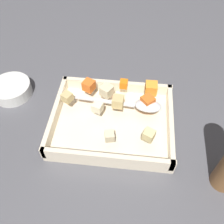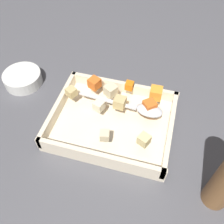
# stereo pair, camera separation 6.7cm
# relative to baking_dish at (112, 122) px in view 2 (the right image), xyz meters

# --- Properties ---
(ground_plane) EXTENTS (4.00, 4.00, 0.00)m
(ground_plane) POSITION_rel_baking_dish_xyz_m (0.00, 0.02, -0.01)
(ground_plane) COLOR #4C4C51
(baking_dish) EXTENTS (0.33, 0.26, 0.05)m
(baking_dish) POSITION_rel_baking_dish_xyz_m (0.00, 0.00, 0.00)
(baking_dish) COLOR beige
(baking_dish) RESTS_ON ground_plane
(carrot_chunk_front_center) EXTENTS (0.04, 0.04, 0.03)m
(carrot_chunk_front_center) POSITION_rel_baking_dish_xyz_m (-0.08, 0.09, 0.05)
(carrot_chunk_front_center) COLOR orange
(carrot_chunk_front_center) RESTS_ON baking_dish
(carrot_chunk_heap_top) EXTENTS (0.02, 0.02, 0.02)m
(carrot_chunk_heap_top) POSITION_rel_baking_dish_xyz_m (0.02, 0.11, 0.05)
(carrot_chunk_heap_top) COLOR orange
(carrot_chunk_heap_top) RESTS_ON baking_dish
(carrot_chunk_corner_se) EXTENTS (0.03, 0.03, 0.03)m
(carrot_chunk_corner_se) POSITION_rel_baking_dish_xyz_m (0.10, 0.09, 0.05)
(carrot_chunk_corner_se) COLOR orange
(carrot_chunk_corner_se) RESTS_ON baking_dish
(carrot_chunk_mid_left) EXTENTS (0.04, 0.04, 0.03)m
(carrot_chunk_mid_left) POSITION_rel_baking_dish_xyz_m (0.09, 0.04, 0.05)
(carrot_chunk_mid_left) COLOR orange
(carrot_chunk_mid_left) RESTS_ON baking_dish
(potato_chunk_corner_ne) EXTENTS (0.03, 0.03, 0.03)m
(potato_chunk_corner_ne) POSITION_rel_baking_dish_xyz_m (-0.13, 0.04, 0.05)
(potato_chunk_corner_ne) COLOR tan
(potato_chunk_corner_ne) RESTS_ON baking_dish
(potato_chunk_near_right) EXTENTS (0.04, 0.04, 0.03)m
(potato_chunk_near_right) POSITION_rel_baking_dish_xyz_m (-0.02, 0.07, 0.05)
(potato_chunk_near_right) COLOR beige
(potato_chunk_near_right) RESTS_ON baking_dish
(potato_chunk_rim_edge) EXTENTS (0.03, 0.03, 0.02)m
(potato_chunk_rim_edge) POSITION_rel_baking_dish_xyz_m (-0.00, -0.08, 0.05)
(potato_chunk_rim_edge) COLOR beige
(potato_chunk_rim_edge) RESTS_ON baking_dish
(potato_chunk_heap_side) EXTENTS (0.03, 0.03, 0.03)m
(potato_chunk_heap_side) POSITION_rel_baking_dish_xyz_m (0.10, -0.06, 0.05)
(potato_chunk_heap_side) COLOR #E0CC89
(potato_chunk_heap_side) RESTS_ON baking_dish
(potato_chunk_far_right) EXTENTS (0.03, 0.03, 0.02)m
(potato_chunk_far_right) POSITION_rel_baking_dish_xyz_m (-0.04, 0.01, 0.05)
(potato_chunk_far_right) COLOR beige
(potato_chunk_far_right) RESTS_ON baking_dish
(potato_chunk_mid_right) EXTENTS (0.03, 0.03, 0.03)m
(potato_chunk_mid_right) POSITION_rel_baking_dish_xyz_m (0.01, 0.03, 0.05)
(potato_chunk_mid_right) COLOR tan
(potato_chunk_mid_right) RESTS_ON baking_dish
(serving_spoon) EXTENTS (0.24, 0.05, 0.02)m
(serving_spoon) POSITION_rel_baking_dish_xyz_m (0.08, 0.03, 0.05)
(serving_spoon) COLOR silver
(serving_spoon) RESTS_ON baking_dish
(small_prep_bowl) EXTENTS (0.12, 0.12, 0.04)m
(small_prep_bowl) POSITION_rel_baking_dish_xyz_m (-0.32, 0.09, 0.00)
(small_prep_bowl) COLOR silver
(small_prep_bowl) RESTS_ON ground_plane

